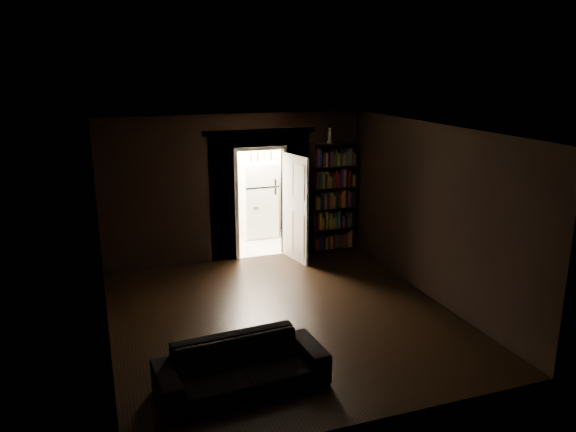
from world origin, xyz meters
The scene contains 9 objects.
ground centered at (0.00, 0.00, 0.00)m, with size 5.50×5.50×0.00m, color black.
room_walls centered at (-0.01, 1.07, 1.68)m, with size 5.02×5.61×2.84m.
kitchen_alcove centered at (0.50, 3.87, 1.21)m, with size 2.20×1.80×2.60m.
sofa centered at (-1.09, -1.68, 0.38)m, with size 1.97×0.85×0.76m, color black.
bookshelf centered at (1.94, 2.59, 1.10)m, with size 0.90×0.32×2.20m, color black.
refrigerator centered at (0.85, 4.11, 0.82)m, with size 0.74×0.68×1.65m, color white.
door centered at (1.05, 2.31, 1.02)m, with size 0.85×0.05×2.05m, color silver.
figurine centered at (1.84, 2.57, 2.35)m, with size 0.10×0.10×0.29m, color silver.
bottles centered at (0.93, 4.13, 1.78)m, with size 0.62×0.08×0.25m, color black.
Camera 1 is at (-2.53, -7.34, 3.67)m, focal length 35.00 mm.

